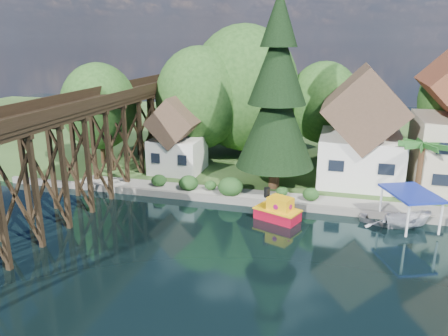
% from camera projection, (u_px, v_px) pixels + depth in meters
% --- Properties ---
extents(ground, '(140.00, 140.00, 0.00)m').
position_uv_depth(ground, '(255.00, 251.00, 29.60)').
color(ground, black).
rests_on(ground, ground).
extents(bank, '(140.00, 52.00, 0.50)m').
position_uv_depth(bank, '(302.00, 139.00, 60.95)').
color(bank, '#2B461C').
rests_on(bank, ground).
extents(seawall, '(60.00, 0.40, 0.62)m').
position_uv_depth(seawall, '(321.00, 209.00, 35.90)').
color(seawall, slate).
rests_on(seawall, ground).
extents(promenade, '(50.00, 2.60, 0.06)m').
position_uv_depth(promenade, '(347.00, 203.00, 36.54)').
color(promenade, gray).
rests_on(promenade, bank).
extents(trestle_bridge, '(4.12, 44.18, 9.30)m').
position_uv_depth(trestle_bridge, '(82.00, 143.00, 36.82)').
color(trestle_bridge, black).
rests_on(trestle_bridge, ground).
extents(house_left, '(7.64, 8.64, 11.02)m').
position_uv_depth(house_left, '(362.00, 134.00, 41.15)').
color(house_left, silver).
rests_on(house_left, bank).
extents(shed, '(5.09, 5.40, 7.85)m').
position_uv_depth(shed, '(178.00, 140.00, 44.63)').
color(shed, silver).
rests_on(shed, bank).
extents(bg_trees, '(49.90, 13.30, 10.57)m').
position_uv_depth(bg_trees, '(304.00, 101.00, 46.88)').
color(bg_trees, '#382314').
rests_on(bg_trees, bank).
extents(shrubs, '(15.76, 2.47, 1.70)m').
position_uv_depth(shrubs, '(225.00, 185.00, 38.94)').
color(shrubs, '#163A15').
rests_on(shrubs, bank).
extents(conifer, '(7.07, 7.07, 17.42)m').
position_uv_depth(conifer, '(277.00, 97.00, 38.08)').
color(conifer, '#382314').
rests_on(conifer, bank).
extents(palm_tree, '(4.69, 4.69, 5.35)m').
position_uv_depth(palm_tree, '(423.00, 147.00, 36.17)').
color(palm_tree, '#382314').
rests_on(palm_tree, bank).
extents(tugboat, '(3.94, 3.07, 2.53)m').
position_uv_depth(tugboat, '(278.00, 211.00, 34.39)').
color(tugboat, '#A80B23').
rests_on(tugboat, ground).
extents(boat_white_a, '(4.85, 3.89, 0.89)m').
position_uv_depth(boat_white_a, '(388.00, 219.00, 33.65)').
color(boat_white_a, silver).
rests_on(boat_white_a, ground).
extents(boat_canopy, '(4.60, 5.34, 2.89)m').
position_uv_depth(boat_canopy, '(409.00, 213.00, 32.79)').
color(boat_canopy, silver).
rests_on(boat_canopy, ground).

